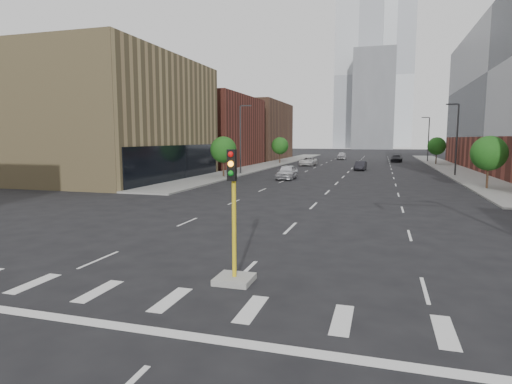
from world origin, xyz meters
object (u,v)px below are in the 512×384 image
at_px(car_near_left, 287,172).
at_px(car_far_left, 308,161).
at_px(car_distant, 342,156).
at_px(car_mid_right, 361,166).
at_px(car_deep_right, 397,158).
at_px(median_traffic_signal, 234,254).

distance_m(car_near_left, car_far_left, 26.06).
xyz_separation_m(car_near_left, car_distant, (1.76, 51.10, 0.01)).
xyz_separation_m(car_mid_right, car_distant, (-5.83, 34.14, 0.16)).
height_order(car_near_left, car_mid_right, car_near_left).
bearing_deg(car_deep_right, car_mid_right, -98.51).
bearing_deg(car_far_left, car_near_left, -83.36).
distance_m(median_traffic_signal, car_far_left, 62.66).
bearing_deg(car_distant, car_near_left, -95.84).
relative_size(median_traffic_signal, car_deep_right, 0.85).
relative_size(car_far_left, car_distant, 1.07).
bearing_deg(car_near_left, car_mid_right, 65.83).
distance_m(car_far_left, car_distant, 25.37).
bearing_deg(median_traffic_signal, car_deep_right, 84.61).
relative_size(car_near_left, car_deep_right, 0.95).
bearing_deg(car_deep_right, car_far_left, -128.72).
relative_size(car_mid_right, car_deep_right, 0.81).
height_order(car_far_left, car_deep_right, car_deep_right).
bearing_deg(median_traffic_signal, car_far_left, 97.29).
height_order(car_mid_right, car_distant, car_distant).
distance_m(car_near_left, car_distant, 51.13).
height_order(car_deep_right, car_distant, car_distant).
distance_m(car_mid_right, car_deep_right, 25.98).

